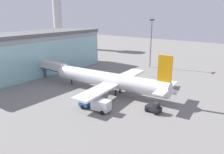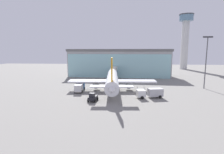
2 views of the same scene
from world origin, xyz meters
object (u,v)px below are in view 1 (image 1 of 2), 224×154
at_px(jet_bridge, 52,66).
at_px(control_tower, 57,7).
at_px(baggage_cart, 132,83).
at_px(pushback_tug, 154,108).
at_px(apron_light_mast, 151,39).
at_px(safety_cone_wingtip, 145,81).
at_px(safety_cone_nose, 131,97).
at_px(fuel_truck, 163,83).
at_px(catering_truck, 96,104).
at_px(airplane, 111,80).

xyz_separation_m(jet_bridge, control_tower, (46.74, 50.60, 18.94)).
bearing_deg(baggage_cart, control_tower, -116.57).
height_order(control_tower, baggage_cart, control_tower).
bearing_deg(pushback_tug, baggage_cart, -37.67).
relative_size(control_tower, apron_light_mast, 2.13).
relative_size(baggage_cart, safety_cone_wingtip, 5.11).
bearing_deg(baggage_cart, safety_cone_nose, 28.59).
distance_m(pushback_tug, safety_cone_nose, 8.95).
bearing_deg(fuel_truck, safety_cone_wingtip, -120.80).
height_order(pushback_tug, safety_cone_wingtip, pushback_tug).
relative_size(control_tower, safety_cone_wingtip, 69.79).
bearing_deg(catering_truck, pushback_tug, -153.48).
distance_m(control_tower, pushback_tug, 102.13).
relative_size(catering_truck, safety_cone_nose, 13.56).
xyz_separation_m(catering_truck, baggage_cart, (19.93, 2.65, -0.97)).
height_order(jet_bridge, fuel_truck, jet_bridge).
bearing_deg(pushback_tug, apron_light_mast, -54.59).
distance_m(apron_light_mast, airplane, 33.18).
distance_m(apron_light_mast, safety_cone_nose, 35.39).
bearing_deg(airplane, safety_cone_wingtip, -106.54).
distance_m(control_tower, safety_cone_wingtip, 84.98).
bearing_deg(catering_truck, baggage_cart, -87.17).
xyz_separation_m(baggage_cart, safety_cone_wingtip, (4.17, -2.12, -0.23)).
bearing_deg(apron_light_mast, control_tower, 78.62).
xyz_separation_m(airplane, pushback_tug, (-3.96, -14.06, -2.52)).
distance_m(baggage_cart, safety_cone_nose, 10.89).
xyz_separation_m(jet_bridge, safety_cone_nose, (1.08, -27.86, -4.03)).
xyz_separation_m(airplane, safety_cone_wingtip, (13.70, -2.93, -3.21)).
xyz_separation_m(apron_light_mast, safety_cone_nose, (-32.04, -10.80, -10.47)).
bearing_deg(catering_truck, apron_light_mast, -83.82).
bearing_deg(apron_light_mast, safety_cone_nose, -161.37).
xyz_separation_m(airplane, fuel_truck, (11.67, -9.41, -2.02)).
distance_m(airplane, baggage_cart, 10.02).
xyz_separation_m(apron_light_mast, pushback_tug, (-36.00, -18.79, -9.77)).
xyz_separation_m(jet_bridge, airplane, (1.08, -21.80, -0.82)).
bearing_deg(safety_cone_wingtip, apron_light_mast, 22.69).
distance_m(catering_truck, baggage_cart, 20.13).
xyz_separation_m(jet_bridge, pushback_tug, (-2.88, -35.85, -3.33)).
height_order(baggage_cart, safety_cone_nose, baggage_cart).
relative_size(control_tower, fuel_truck, 5.04).
bearing_deg(jet_bridge, baggage_cart, -152.57).
bearing_deg(jet_bridge, airplane, -174.88).
relative_size(fuel_truck, baggage_cart, 2.71).
xyz_separation_m(safety_cone_nose, safety_cone_wingtip, (13.70, 3.14, 0.00)).
relative_size(airplane, safety_cone_nose, 64.91).
height_order(control_tower, safety_cone_nose, control_tower).
bearing_deg(safety_cone_wingtip, catering_truck, -178.75).
distance_m(baggage_cart, safety_cone_wingtip, 4.69).
xyz_separation_m(jet_bridge, fuel_truck, (12.76, -31.21, -2.84)).
bearing_deg(safety_cone_wingtip, jet_bridge, 120.87).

